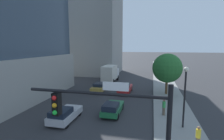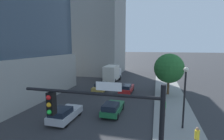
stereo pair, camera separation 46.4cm
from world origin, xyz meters
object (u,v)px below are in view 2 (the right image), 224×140
street_tree (169,68)px  car_red (126,88)px  box_truck (112,73)px  traffic_light_pole (108,123)px  street_lamp (185,89)px  pedestrian_green_shirt (164,108)px  pedestrian_yellow_shirt (197,138)px  construction_building (94,23)px  car_gold (101,87)px  car_green (112,108)px  car_silver (64,114)px

street_tree → car_red: (-6.35, -0.57, -3.38)m
street_tree → box_truck: street_tree is taller
traffic_light_pole → street_lamp: size_ratio=1.14×
street_lamp → pedestrian_green_shirt: 4.03m
traffic_light_pole → car_red: size_ratio=1.38×
box_truck → pedestrian_yellow_shirt: (11.76, -21.08, -0.92)m
street_lamp → street_tree: size_ratio=0.89×
street_lamp → traffic_light_pole: bearing=-115.8°
pedestrian_yellow_shirt → construction_building: bearing=121.5°
pedestrian_green_shirt → construction_building: bearing=123.7°
car_red → pedestrian_green_shirt: size_ratio=2.66×
pedestrian_yellow_shirt → street_lamp: bearing=98.8°
traffic_light_pole → street_lamp: traffic_light_pole is taller
box_truck → car_gold: bearing=-90.0°
car_gold → car_red: car_red is taller
car_red → street_lamp: bearing=-56.4°
construction_building → street_tree: 27.26m
car_green → pedestrian_yellow_shirt: 8.97m
traffic_light_pole → car_silver: (-6.89, 8.00, -3.53)m
traffic_light_pole → box_truck: size_ratio=0.96×
car_red → box_truck: box_truck is taller
street_lamp → car_silver: 11.73m
street_tree → car_green: street_tree is taller
traffic_light_pole → street_tree: 20.53m
street_tree → car_gold: street_tree is taller
street_lamp → car_gold: 15.76m
car_gold → car_red: (4.26, -0.03, 0.02)m
street_lamp → car_green: (-7.01, 1.74, -3.09)m
traffic_light_pole → car_red: 20.11m
street_lamp → car_silver: bearing=-174.6°
car_green → pedestrian_green_shirt: bearing=7.7°
street_tree → pedestrian_green_shirt: 9.23m
box_truck → pedestrian_green_shirt: size_ratio=3.86×
street_tree → pedestrian_green_shirt: (-0.88, -8.64, -3.11)m
street_lamp → box_truck: 21.23m
car_green → box_truck: (-4.26, 16.16, 1.20)m
construction_building → street_tree: bearing=-43.8°
construction_building → street_lamp: size_ratio=5.73×
construction_building → pedestrian_green_shirt: (17.58, -26.33, -12.59)m
car_silver → pedestrian_yellow_shirt: 11.95m
car_red → street_tree: bearing=5.1°
street_tree → street_lamp: bearing=-86.6°
car_red → box_truck: (-4.26, 7.34, 1.17)m
box_truck → pedestrian_yellow_shirt: bearing=-60.8°
car_red → car_green: car_red is taller
construction_building → box_truck: 17.81m
construction_building → pedestrian_yellow_shirt: bearing=-58.5°
car_green → car_silver: bearing=-146.6°
street_tree → car_gold: size_ratio=1.45×
car_gold → pedestrian_yellow_shirt: (11.76, -13.76, 0.26)m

